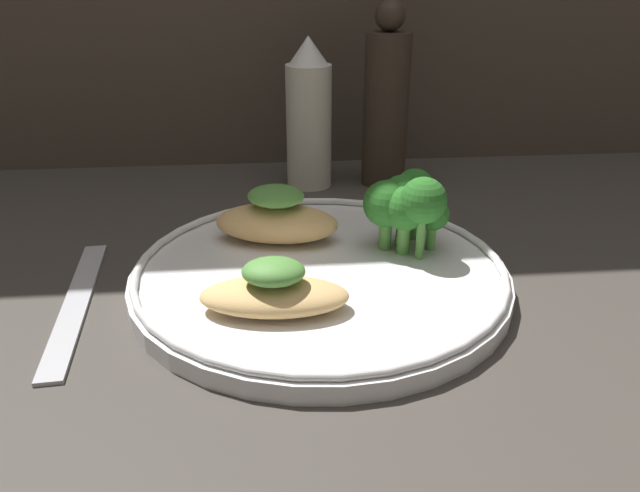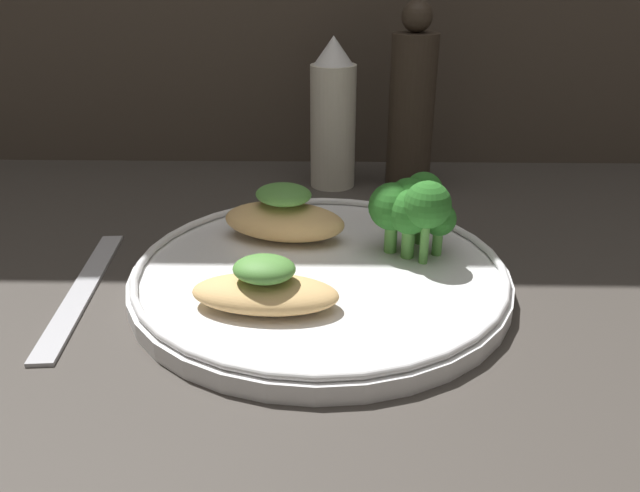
% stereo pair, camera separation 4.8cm
% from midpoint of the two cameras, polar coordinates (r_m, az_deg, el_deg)
% --- Properties ---
extents(ground_plane, '(1.80, 1.80, 0.01)m').
position_cam_midpoint_polar(ground_plane, '(0.49, 2.77, -4.17)').
color(ground_plane, '#3D3833').
extents(plate, '(0.29, 0.29, 0.02)m').
position_cam_midpoint_polar(plate, '(0.49, 2.80, -2.63)').
color(plate, white).
rests_on(plate, ground_plane).
extents(grilled_meat_front, '(0.11, 0.06, 0.04)m').
position_cam_midpoint_polar(grilled_meat_front, '(0.43, -1.88, -4.04)').
color(grilled_meat_front, tan).
rests_on(grilled_meat_front, plate).
extents(grilled_meat_middle, '(0.11, 0.07, 0.05)m').
position_cam_midpoint_polar(grilled_meat_middle, '(0.53, -0.73, 2.59)').
color(grilled_meat_middle, tan).
rests_on(grilled_meat_middle, plate).
extents(broccoli_bunch, '(0.07, 0.07, 0.07)m').
position_cam_midpoint_polar(broccoli_bunch, '(0.50, 11.22, 3.51)').
color(broccoli_bunch, '#569942').
rests_on(broccoli_bunch, plate).
extents(sauce_bottle, '(0.05, 0.05, 0.16)m').
position_cam_midpoint_polar(sauce_bottle, '(0.69, 3.22, 11.67)').
color(sauce_bottle, silver).
rests_on(sauce_bottle, ground_plane).
extents(pepper_grinder, '(0.05, 0.05, 0.20)m').
position_cam_midpoint_polar(pepper_grinder, '(0.69, 10.39, 12.46)').
color(pepper_grinder, '#382D23').
rests_on(pepper_grinder, ground_plane).
extents(fork, '(0.03, 0.20, 0.01)m').
position_cam_midpoint_polar(fork, '(0.51, -18.42, -3.73)').
color(fork, '#B2B2B7').
rests_on(fork, ground_plane).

